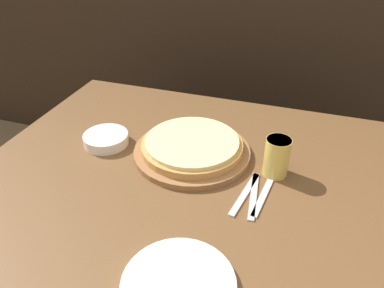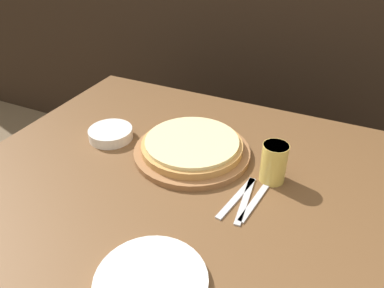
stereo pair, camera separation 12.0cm
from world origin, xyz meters
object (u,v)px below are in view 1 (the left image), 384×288
(fork, at_px, (245,194))
(spoon, at_px, (262,197))
(dinner_plate, at_px, (179,285))
(beer_glass, at_px, (277,156))
(side_bowl, at_px, (106,139))
(pizza_on_board, at_px, (192,148))
(dinner_knife, at_px, (254,196))

(fork, height_order, spoon, same)
(dinner_plate, distance_m, fork, 0.35)
(beer_glass, bearing_deg, dinner_plate, -106.61)
(side_bowl, height_order, spoon, side_bowl)
(pizza_on_board, bearing_deg, side_bowl, -174.11)
(fork, distance_m, dinner_knife, 0.02)
(dinner_plate, distance_m, dinner_knife, 0.36)
(beer_glass, height_order, dinner_knife, beer_glass)
(dinner_plate, relative_size, fork, 1.24)
(beer_glass, distance_m, dinner_knife, 0.14)
(spoon, bearing_deg, dinner_plate, -109.86)
(beer_glass, xyz_separation_m, dinner_knife, (-0.04, -0.12, -0.06))
(dinner_plate, relative_size, side_bowl, 1.64)
(fork, xyz_separation_m, spoon, (0.05, 0.00, 0.00))
(side_bowl, relative_size, spoon, 0.88)
(dinner_plate, xyz_separation_m, dinner_knife, (0.10, 0.34, -0.01))
(beer_glass, relative_size, spoon, 0.71)
(beer_glass, height_order, spoon, beer_glass)
(spoon, bearing_deg, pizza_on_board, 150.84)
(beer_glass, xyz_separation_m, spoon, (-0.02, -0.12, -0.06))
(pizza_on_board, bearing_deg, fork, -34.79)
(spoon, bearing_deg, beer_glass, 82.90)
(beer_glass, bearing_deg, side_bowl, -178.70)
(beer_glass, height_order, side_bowl, beer_glass)
(side_bowl, height_order, dinner_knife, side_bowl)
(dinner_plate, bearing_deg, pizza_on_board, 105.08)
(fork, bearing_deg, side_bowl, 167.49)
(pizza_on_board, height_order, fork, pizza_on_board)
(pizza_on_board, distance_m, side_bowl, 0.30)
(spoon, bearing_deg, fork, 180.00)
(pizza_on_board, distance_m, dinner_plate, 0.50)
(dinner_plate, xyz_separation_m, spoon, (0.12, 0.34, -0.01))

